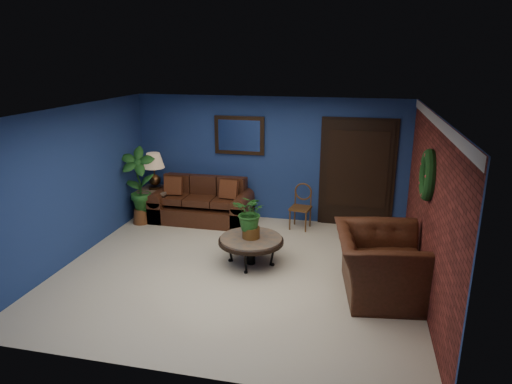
% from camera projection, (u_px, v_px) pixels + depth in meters
% --- Properties ---
extents(floor, '(5.50, 5.50, 0.00)m').
position_uv_depth(floor, '(238.00, 270.00, 7.20)').
color(floor, beige).
rests_on(floor, ground).
extents(wall_back, '(5.50, 0.04, 2.50)m').
position_uv_depth(wall_back, '(269.00, 159.00, 9.18)').
color(wall_back, navy).
rests_on(wall_back, ground).
extents(wall_left, '(0.04, 5.00, 2.50)m').
position_uv_depth(wall_left, '(74.00, 184.00, 7.42)').
color(wall_left, navy).
rests_on(wall_left, ground).
extents(wall_right_brick, '(0.04, 5.00, 2.50)m').
position_uv_depth(wall_right_brick, '(430.00, 208.00, 6.26)').
color(wall_right_brick, maroon).
rests_on(wall_right_brick, ground).
extents(ceiling, '(5.50, 5.00, 0.02)m').
position_uv_depth(ceiling, '(236.00, 111.00, 6.48)').
color(ceiling, silver).
rests_on(ceiling, wall_back).
extents(crown_molding, '(0.03, 5.00, 0.14)m').
position_uv_depth(crown_molding, '(437.00, 122.00, 5.93)').
color(crown_molding, white).
rests_on(crown_molding, wall_right_brick).
extents(wall_mirror, '(1.02, 0.06, 0.77)m').
position_uv_depth(wall_mirror, '(239.00, 135.00, 9.13)').
color(wall_mirror, '#462C17').
rests_on(wall_mirror, wall_back).
extents(closet_door, '(1.44, 0.06, 2.18)m').
position_uv_depth(closet_door, '(357.00, 174.00, 8.84)').
color(closet_door, black).
rests_on(closet_door, wall_back).
extents(wreath, '(0.16, 0.72, 0.72)m').
position_uv_depth(wreath, '(428.00, 175.00, 6.19)').
color(wreath, black).
rests_on(wreath, wall_right_brick).
extents(sofa, '(2.01, 0.87, 0.90)m').
position_uv_depth(sofa, '(203.00, 206.00, 9.33)').
color(sofa, '#461F14').
rests_on(sofa, ground).
extents(coffee_table, '(1.05, 1.05, 0.45)m').
position_uv_depth(coffee_table, '(251.00, 241.00, 7.33)').
color(coffee_table, '#4F4A45').
rests_on(coffee_table, ground).
extents(end_table, '(0.67, 0.67, 0.61)m').
position_uv_depth(end_table, '(156.00, 195.00, 9.47)').
color(end_table, '#4F4A45').
rests_on(end_table, ground).
extents(table_lamp, '(0.44, 0.44, 0.72)m').
position_uv_depth(table_lamp, '(154.00, 167.00, 9.29)').
color(table_lamp, '#462C17').
rests_on(table_lamp, end_table).
extents(side_chair, '(0.43, 0.43, 0.88)m').
position_uv_depth(side_chair, '(301.00, 203.00, 8.88)').
color(side_chair, brown).
rests_on(side_chair, ground).
extents(armchair, '(1.41, 1.56, 0.92)m').
position_uv_depth(armchair, '(381.00, 264.00, 6.37)').
color(armchair, '#461F14').
rests_on(armchair, ground).
extents(coffee_plant, '(0.63, 0.58, 0.73)m').
position_uv_depth(coffee_plant, '(251.00, 214.00, 7.20)').
color(coffee_plant, brown).
rests_on(coffee_plant, coffee_table).
extents(floor_plant, '(0.40, 0.34, 0.83)m').
position_uv_depth(floor_plant, '(392.00, 241.00, 7.22)').
color(floor_plant, brown).
rests_on(floor_plant, ground).
extents(tall_plant, '(0.77, 0.61, 1.55)m').
position_uv_depth(tall_plant, '(139.00, 183.00, 9.01)').
color(tall_plant, brown).
rests_on(tall_plant, ground).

